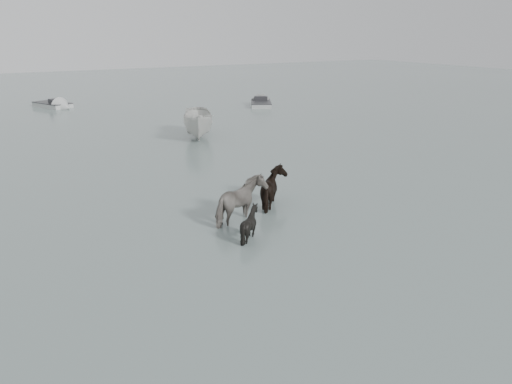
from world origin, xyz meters
TOP-DOWN VIEW (x-y plane):
  - ground at (0.00, 0.00)m, footprint 140.00×140.00m
  - pony_pinto at (0.26, 0.69)m, footprint 2.27×1.74m
  - pony_dark at (2.15, 1.49)m, footprint 1.76×1.94m
  - pony_black at (-0.16, -0.70)m, footprint 1.07×0.95m
  - boat_small at (4.61, 14.00)m, footprint 3.45×4.94m
  - skiff_port at (14.23, 23.08)m, footprint 3.65×4.90m
  - skiff_mid at (-1.02, 31.21)m, footprint 3.37×5.11m

SIDE VIEW (x-z plane):
  - ground at x=0.00m, z-range 0.00..0.00m
  - skiff_port at x=14.23m, z-range 0.00..0.75m
  - skiff_mid at x=-1.02m, z-range 0.00..0.75m
  - pony_black at x=-0.16m, z-range 0.00..1.18m
  - pony_dark at x=2.15m, z-range 0.00..1.68m
  - pony_pinto at x=0.26m, z-range 0.00..1.75m
  - boat_small at x=4.61m, z-range 0.00..1.79m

